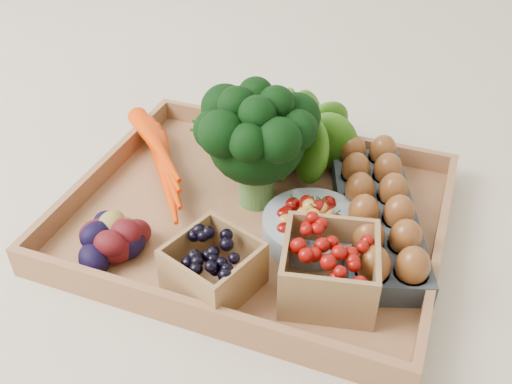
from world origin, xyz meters
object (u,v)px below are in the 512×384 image
(broccoli, at_px, (256,163))
(egg_carton, at_px, (376,218))
(cherry_bowl, at_px, (313,229))
(tray, at_px, (256,219))

(broccoli, distance_m, egg_carton, 0.20)
(cherry_bowl, distance_m, egg_carton, 0.10)
(broccoli, xyz_separation_m, cherry_bowl, (0.11, -0.05, -0.05))
(egg_carton, bearing_deg, cherry_bowl, -163.25)
(tray, bearing_deg, egg_carton, 11.74)
(broccoli, height_order, egg_carton, broccoli)
(tray, height_order, cherry_bowl, cherry_bowl)
(tray, relative_size, egg_carton, 1.76)
(tray, bearing_deg, broccoli, 109.57)
(cherry_bowl, bearing_deg, egg_carton, 35.57)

